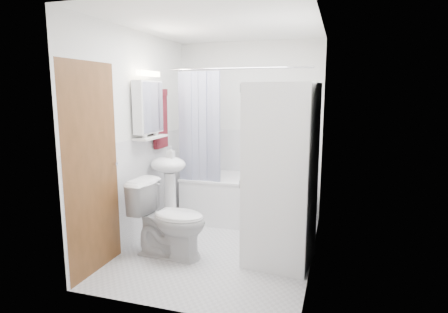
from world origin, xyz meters
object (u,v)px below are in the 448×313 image
(bathtub, at_px, (244,197))
(toilet, at_px, (169,220))
(sink, at_px, (169,176))
(washer_dryer, at_px, (281,175))

(bathtub, relative_size, toilet, 1.95)
(sink, xyz_separation_m, toilet, (0.30, -0.64, -0.31))
(sink, bearing_deg, toilet, -64.53)
(sink, height_order, washer_dryer, washer_dryer)
(bathtub, xyz_separation_m, sink, (-0.78, -0.65, 0.37))
(washer_dryer, distance_m, toilet, 1.26)
(bathtub, relative_size, washer_dryer, 0.87)
(washer_dryer, height_order, toilet, washer_dryer)
(bathtub, height_order, washer_dryer, washer_dryer)
(bathtub, xyz_separation_m, washer_dryer, (0.65, -1.07, 0.57))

